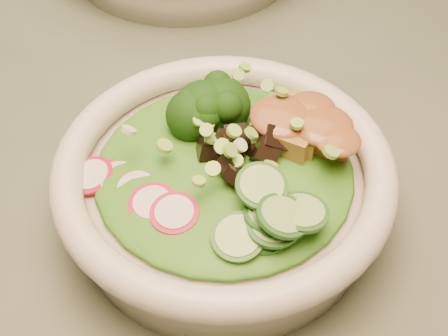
% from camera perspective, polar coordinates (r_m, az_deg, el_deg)
% --- Properties ---
extents(dining_table, '(1.20, 0.80, 0.75)m').
position_cam_1_polar(dining_table, '(0.63, -8.17, -2.97)').
color(dining_table, black).
rests_on(dining_table, ground).
extents(salad_bowl, '(0.24, 0.24, 0.06)m').
position_cam_1_polar(salad_bowl, '(0.44, 0.00, -1.61)').
color(salad_bowl, beige).
rests_on(salad_bowl, dining_table).
extents(lettuce_bed, '(0.18, 0.18, 0.02)m').
position_cam_1_polar(lettuce_bed, '(0.43, 0.00, 0.09)').
color(lettuce_bed, '#1A6615').
rests_on(lettuce_bed, salad_bowl).
extents(broccoli_florets, '(0.08, 0.07, 0.04)m').
position_cam_1_polar(broccoli_florets, '(0.46, -3.15, 5.80)').
color(broccoli_florets, black).
rests_on(broccoli_florets, salad_bowl).
extents(radish_slices, '(0.10, 0.05, 0.02)m').
position_cam_1_polar(radish_slices, '(0.41, -7.29, -2.38)').
color(radish_slices, '#A80C36').
rests_on(radish_slices, salad_bowl).
extents(cucumber_slices, '(0.07, 0.07, 0.03)m').
position_cam_1_polar(cucumber_slices, '(0.39, 3.41, -4.64)').
color(cucumber_slices, '#86BB68').
rests_on(cucumber_slices, salad_bowl).
extents(mushroom_heap, '(0.07, 0.07, 0.04)m').
position_cam_1_polar(mushroom_heap, '(0.42, 1.32, 1.61)').
color(mushroom_heap, black).
rests_on(mushroom_heap, salad_bowl).
extents(tofu_cubes, '(0.08, 0.06, 0.03)m').
position_cam_1_polar(tofu_cubes, '(0.44, 6.70, 3.07)').
color(tofu_cubes, brown).
rests_on(tofu_cubes, salad_bowl).
extents(peanut_sauce, '(0.06, 0.05, 0.01)m').
position_cam_1_polar(peanut_sauce, '(0.43, 6.83, 4.16)').
color(peanut_sauce, brown).
rests_on(peanut_sauce, tofu_cubes).
extents(scallion_garnish, '(0.17, 0.17, 0.02)m').
position_cam_1_polar(scallion_garnish, '(0.41, 0.00, 2.02)').
color(scallion_garnish, '#7EBC42').
rests_on(scallion_garnish, salad_bowl).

